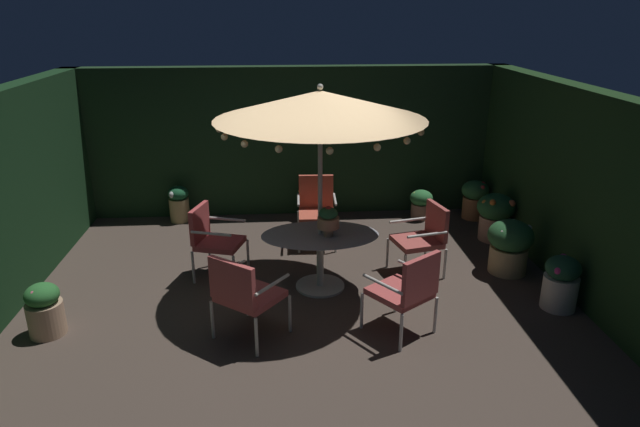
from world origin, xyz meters
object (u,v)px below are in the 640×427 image
object	(u,v)px
patio_umbrella	(320,105)
potted_plant_front_corner	(45,309)
centerpiece_planter	(328,219)
patio_chair_southeast	(213,236)
potted_plant_right_far	(421,203)
patio_dining_table	(320,248)
potted_plant_right_near	(510,244)
potted_plant_back_left	(475,198)
patio_chair_northeast	(424,234)
potted_plant_back_right	(179,203)
patio_chair_east	(316,206)
patio_chair_north	(407,288)
potted_plant_left_far	(309,201)
potted_plant_back_center	(495,215)
potted_plant_left_near	(561,282)
patio_chair_south	(244,292)

from	to	relation	value
patio_umbrella	potted_plant_front_corner	distance (m)	3.79
centerpiece_planter	patio_chair_southeast	world-z (taller)	centerpiece_planter
potted_plant_right_far	patio_dining_table	bearing A→B (deg)	-128.83
potted_plant_right_near	potted_plant_front_corner	xyz separation A→B (m)	(-5.65, -1.11, -0.10)
patio_umbrella	potted_plant_back_left	size ratio (longest dim) A/B	3.93
patio_chair_northeast	potted_plant_back_right	bearing A→B (deg)	148.24
patio_chair_northeast	patio_chair_east	distance (m)	1.76
patio_chair_north	potted_plant_back_right	distance (m)	4.81
patio_dining_table	potted_plant_back_left	world-z (taller)	patio_dining_table
patio_dining_table	potted_plant_left_far	world-z (taller)	patio_dining_table
potted_plant_back_center	potted_plant_right_far	distance (m)	1.35
patio_umbrella	patio_chair_east	world-z (taller)	patio_umbrella
patio_dining_table	patio_chair_east	distance (m)	1.45
patio_chair_north	potted_plant_back_center	world-z (taller)	patio_chair_north
potted_plant_left_near	potted_plant_right_far	distance (m)	3.23
potted_plant_left_far	potted_plant_right_near	bearing A→B (deg)	-41.49
patio_chair_northeast	patio_chair_east	bearing A→B (deg)	140.34
patio_chair_north	potted_plant_right_far	size ratio (longest dim) A/B	1.99
patio_chair_east	potted_plant_back_left	world-z (taller)	patio_chair_east
potted_plant_back_right	potted_plant_right_far	xyz separation A→B (m)	(4.07, -0.19, -0.05)
potted_plant_back_left	patio_chair_southeast	bearing A→B (deg)	-155.72
patio_chair_east	patio_dining_table	bearing A→B (deg)	-92.18
patio_chair_southeast	potted_plant_back_right	size ratio (longest dim) A/B	1.61
patio_dining_table	potted_plant_back_left	xyz separation A→B (m)	(2.81, 2.32, -0.19)
patio_chair_east	potted_plant_left_near	world-z (taller)	patio_chair_east
patio_dining_table	potted_plant_right_near	world-z (taller)	same
patio_umbrella	potted_plant_left_near	bearing A→B (deg)	-14.83
potted_plant_left_near	potted_plant_back_left	distance (m)	3.06
patio_dining_table	patio_umbrella	world-z (taller)	patio_umbrella
patio_chair_east	potted_plant_back_left	distance (m)	2.89
potted_plant_left_near	patio_chair_east	bearing A→B (deg)	141.43
potted_plant_right_far	potted_plant_back_right	bearing A→B (deg)	177.32
patio_chair_south	potted_plant_left_far	xyz separation A→B (m)	(0.90, 3.66, -0.27)
potted_plant_back_left	potted_plant_front_corner	bearing A→B (deg)	-151.61
potted_plant_right_near	potted_plant_back_right	bearing A→B (deg)	154.17
potted_plant_back_left	potted_plant_front_corner	size ratio (longest dim) A/B	1.08
patio_chair_east	potted_plant_right_near	world-z (taller)	patio_chair_east
centerpiece_planter	patio_chair_north	size ratio (longest dim) A/B	0.39
centerpiece_planter	patio_chair_east	world-z (taller)	centerpiece_planter
potted_plant_back_center	patio_chair_southeast	bearing A→B (deg)	-167.30
patio_chair_south	potted_plant_left_far	world-z (taller)	patio_chair_south
patio_chair_southeast	potted_plant_right_far	size ratio (longest dim) A/B	1.95
patio_chair_northeast	potted_plant_back_right	world-z (taller)	patio_chair_northeast
patio_dining_table	patio_chair_south	world-z (taller)	patio_chair_south
centerpiece_planter	potted_plant_right_near	world-z (taller)	centerpiece_planter
centerpiece_planter	potted_plant_left_far	distance (m)	2.67
potted_plant_back_left	patio_chair_northeast	bearing A→B (deg)	-125.00
patio_chair_south	potted_plant_left_near	distance (m)	3.73
patio_chair_east	potted_plant_left_near	bearing A→B (deg)	-38.57
patio_dining_table	patio_chair_north	xyz separation A→B (m)	(0.85, -1.18, 0.02)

